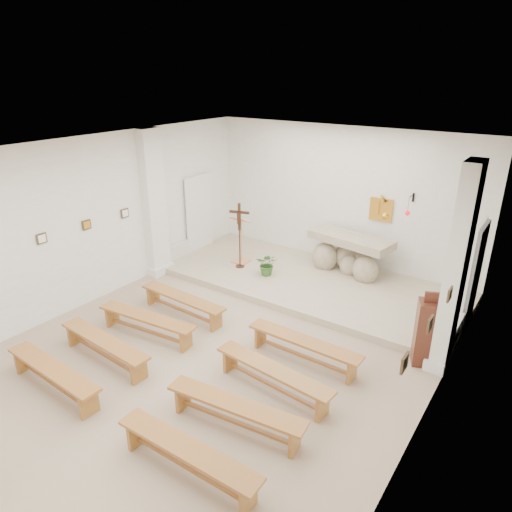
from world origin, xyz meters
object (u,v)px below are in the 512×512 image
Objects in this scene: altar at (348,257)px; bench_left_front at (183,301)px; crucifix_stand at (239,231)px; bench_left_second at (147,321)px; lectern at (240,240)px; bench_right_front at (304,345)px; bench_right_second at (273,374)px; donation_pedestal at (426,333)px; bench_right_fourth at (188,454)px; bench_right_third at (235,410)px; bench_left_third at (104,345)px; bench_left_fourth at (53,373)px.

altar reaches higher than bench_left_front.
bench_left_second is (0.33, -3.36, -0.76)m from crucifix_stand.
lectern is at bearing 105.16° from crucifix_stand.
bench_right_front is 0.97m from bench_right_second.
donation_pedestal reaches higher than altar.
bench_left_second is at bearing -175.12° from bench_right_second.
altar is 3.75m from bench_right_front.
lectern is 6.46m from bench_right_fourth.
bench_right_third and bench_right_fourth have the same top height.
crucifix_stand reaches higher than bench_left_third.
lectern is at bearing 118.97° from bench_right_third.
bench_right_fourth is (-0.00, -1.93, 0.00)m from bench_right_second.
bench_right_front is at bearing 12.97° from bench_left_second.
altar reaches higher than bench_right_front.
bench_right_third is (2.81, -1.93, 0.00)m from bench_left_front.
donation_pedestal is at bearing 65.96° from bench_right_fourth.
bench_left_third is at bearing -156.17° from bench_right_second.
lectern is at bearing 97.00° from bench_left_fourth.
bench_left_second is 1.00× the size of bench_right_second.
altar is 0.99× the size of bench_left_fourth.
bench_right_third is at bearing 20.94° from bench_left_fourth.
bench_left_fourth is at bearing -97.54° from altar.
bench_left_front and bench_left_third have the same top height.
crucifix_stand reaches higher than bench_left_second.
lectern reaches higher than bench_left_front.
bench_left_third is at bearing -85.40° from lectern.
crucifix_stand is at bearing 143.49° from bench_right_front.
bench_left_second is 1.00× the size of bench_left_third.
donation_pedestal is 0.65× the size of bench_left_fourth.
bench_left_front is 1.00× the size of bench_right_fourth.
bench_left_third is (-2.81, -1.93, 0.00)m from bench_right_front.
bench_right_third is 0.97m from bench_right_fourth.
crucifix_stand reaches higher than donation_pedestal.
bench_right_fourth is (0.83, -6.54, -0.21)m from altar.
donation_pedestal is at bearing 54.35° from bench_right_third.
bench_left_second is 1.01× the size of bench_left_fourth.
donation_pedestal reaches higher than bench_right_fourth.
bench_left_fourth is at bearing -86.46° from lectern.
bench_left_front is (0.48, -2.64, -0.43)m from lectern.
donation_pedestal is 0.64× the size of bench_left_second.
bench_left_third is at bearing 173.14° from bench_right_third.
donation_pedestal reaches higher than bench_left_fourth.
bench_left_second is (0.48, -3.60, -0.43)m from lectern.
bench_left_front is 0.99× the size of bench_left_second.
crucifix_stand is 5.36m from bench_left_fourth.
bench_left_front is at bearing -81.04° from lectern.
bench_left_front is at bearing 165.94° from bench_right_second.
donation_pedestal reaches higher than bench_right_second.
bench_left_front is 1.93m from bench_left_third.
bench_left_front and bench_right_third have the same top height.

